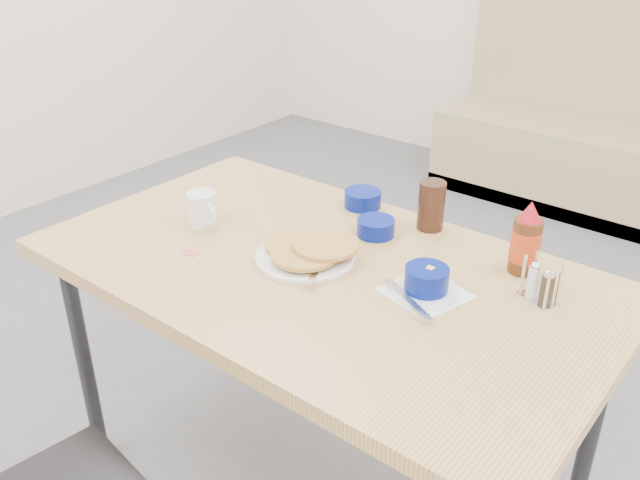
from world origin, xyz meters
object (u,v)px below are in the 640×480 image
Objects in this scene: creamer_bowl at (363,199)px; amber_tumbler at (431,206)px; dining_table at (320,286)px; syrup_bottle at (526,242)px; pancake_plate at (307,252)px; grits_setting at (426,283)px; butter_bowl at (376,227)px; coffee_mug at (203,209)px; condiment_caddy at (540,286)px; booth_bench at (621,148)px.

creamer_bowl is 0.79× the size of amber_tumbler.
syrup_bottle is at bearing 35.42° from dining_table.
creamer_bowl is at bearing 102.59° from pancake_plate.
grits_setting is 1.16× the size of syrup_bottle.
butter_bowl is at bearing 74.99° from pancake_plate.
dining_table is at bearing 3.91° from coffee_mug.
amber_tumbler reaches higher than butter_bowl.
amber_tumbler is at bearing 73.19° from dining_table.
pancake_plate is at bearing -77.41° from creamer_bowl.
amber_tumbler reaches higher than grits_setting.
creamer_bowl is 0.23m from amber_tumbler.
syrup_bottle is (0.29, -0.06, 0.01)m from amber_tumbler.
amber_tumbler is 0.73× the size of syrup_bottle.
coffee_mug is at bearing -176.09° from dining_table.
amber_tumbler reaches higher than dining_table.
amber_tumbler is (0.15, 0.34, 0.05)m from pancake_plate.
grits_setting is at bearing 6.18° from coffee_mug.
butter_bowl is 0.16m from amber_tumbler.
syrup_bottle reaches higher than condiment_caddy.
coffee_mug is (-0.39, -2.56, 0.46)m from booth_bench.
butter_bowl is (0.40, 0.24, -0.02)m from coffee_mug.
grits_setting is at bearing -33.88° from butter_bowl.
booth_bench is at bearing 90.31° from butter_bowl.
pancake_plate reaches higher than dining_table.
coffee_mug is 0.88m from condiment_caddy.
coffee_mug is (-0.34, -0.03, 0.03)m from pancake_plate.
butter_bowl is 0.97× the size of condiment_caddy.
creamer_bowl is 1.02× the size of condiment_caddy.
dining_table is 5.67× the size of pancake_plate.
coffee_mug is 0.45m from creamer_bowl.
dining_table is 0.52m from condiment_caddy.
butter_bowl is 0.46m from condiment_caddy.
pancake_plate is at bearing -172.47° from grits_setting.
pancake_plate is 2.41× the size of condiment_caddy.
amber_tumbler is at bearing 179.05° from condiment_caddy.
condiment_caddy is at bearing -49.71° from syrup_bottle.
grits_setting reaches higher than dining_table.
coffee_mug is 0.61m from amber_tumbler.
booth_bench reaches higher than butter_bowl.
coffee_mug is at bearing -148.69° from butter_bowl.
condiment_caddy reaches higher than creamer_bowl.
butter_bowl is at bearing -43.26° from creamer_bowl.
grits_setting is (0.27, 0.04, 0.09)m from dining_table.
condiment_caddy is (0.52, 0.18, 0.02)m from pancake_plate.
creamer_bowl is 0.52m from syrup_bottle.
coffee_mug is at bearing -143.10° from amber_tumbler.
booth_bench is at bearing 96.14° from grits_setting.
butter_bowl is 0.39m from syrup_bottle.
creamer_bowl is at bearing 180.00° from amber_tumbler.
syrup_bottle is (-0.08, 0.10, 0.04)m from condiment_caddy.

